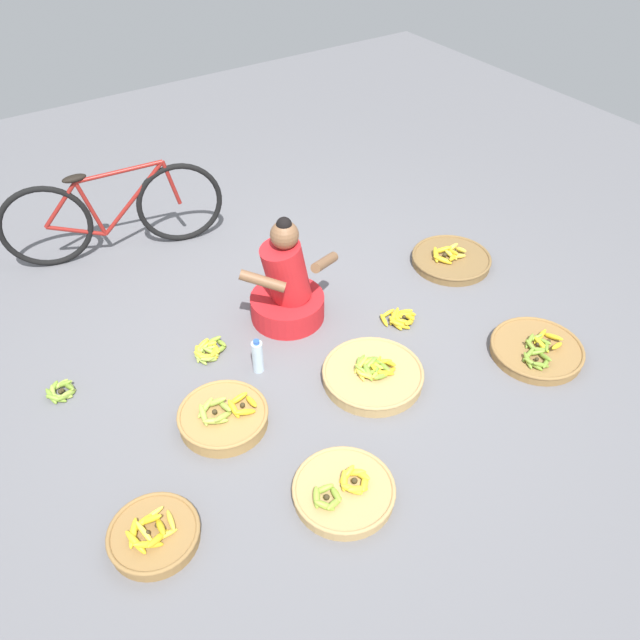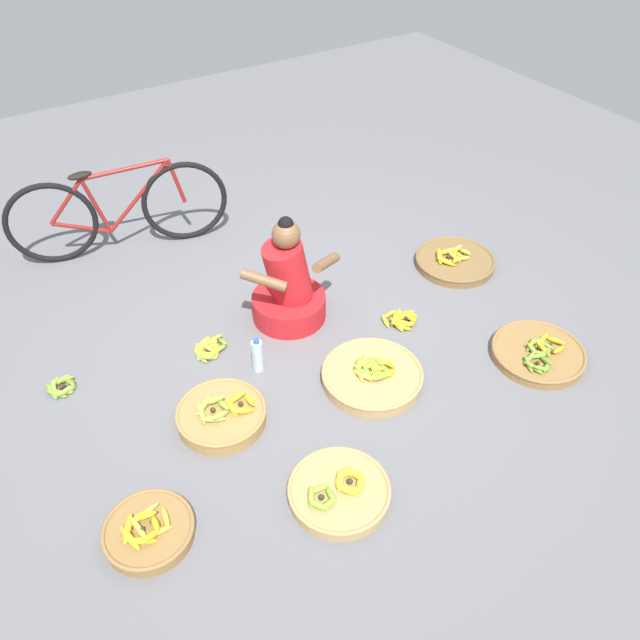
{
  "view_description": "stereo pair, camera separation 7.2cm",
  "coord_description": "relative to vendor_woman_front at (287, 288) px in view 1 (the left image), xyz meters",
  "views": [
    {
      "loc": [
        -1.68,
        -2.74,
        2.96
      ],
      "look_at": [
        0.0,
        -0.2,
        0.35
      ],
      "focal_mm": 35.95,
      "sensor_mm": 36.0,
      "label": 1
    },
    {
      "loc": [
        -1.62,
        -2.78,
        2.96
      ],
      "look_at": [
        0.0,
        -0.2,
        0.35
      ],
      "focal_mm": 35.95,
      "sensor_mm": 36.0,
      "label": 2
    }
  ],
  "objects": [
    {
      "name": "bicycle_leaning",
      "position": [
        -0.69,
        1.44,
        0.1
      ],
      "size": [
        1.67,
        0.43,
        0.73
      ],
      "color": "black",
      "rests_on": "ground"
    },
    {
      "name": "banana_basket_front_right",
      "position": [
        0.12,
        -0.83,
        -0.21
      ],
      "size": [
        0.65,
        0.65,
        0.15
      ],
      "color": "tan",
      "rests_on": "ground"
    },
    {
      "name": "water_bottle",
      "position": [
        -0.44,
        -0.35,
        -0.14
      ],
      "size": [
        0.07,
        0.07,
        0.26
      ],
      "color": "silver",
      "rests_on": "ground"
    },
    {
      "name": "banana_basket_front_center",
      "position": [
        -0.53,
        -1.44,
        -0.22
      ],
      "size": [
        0.56,
        0.56,
        0.14
      ],
      "color": "tan",
      "rests_on": "ground"
    },
    {
      "name": "loose_bananas_back_right",
      "position": [
        -0.64,
        -0.04,
        -0.23
      ],
      "size": [
        0.26,
        0.23,
        0.09
      ],
      "color": "#9EB747",
      "rests_on": "ground"
    },
    {
      "name": "ground_plane",
      "position": [
        -0.06,
        -0.3,
        -0.26
      ],
      "size": [
        10.0,
        10.0,
        0.0
      ],
      "primitive_type": "plane",
      "color": "slate"
    },
    {
      "name": "banana_basket_near_bicycle",
      "position": [
        -0.83,
        -0.63,
        -0.21
      ],
      "size": [
        0.54,
        0.54,
        0.17
      ],
      "color": "#A87F47",
      "rests_on": "ground"
    },
    {
      "name": "loose_bananas_back_center",
      "position": [
        0.63,
        -0.48,
        -0.23
      ],
      "size": [
        0.26,
        0.24,
        0.09
      ],
      "color": "gold",
      "rests_on": "ground"
    },
    {
      "name": "vendor_woman_front",
      "position": [
        0.0,
        0.0,
        0.0
      ],
      "size": [
        0.74,
        0.52,
        0.82
      ],
      "color": "red",
      "rests_on": "ground"
    },
    {
      "name": "banana_basket_front_left",
      "position": [
        1.41,
        -0.15,
        -0.22
      ],
      "size": [
        0.62,
        0.62,
        0.15
      ],
      "color": "brown",
      "rests_on": "ground"
    },
    {
      "name": "banana_basket_near_vendor",
      "position": [
        1.18,
        -1.24,
        -0.22
      ],
      "size": [
        0.61,
        0.61,
        0.14
      ],
      "color": "olive",
      "rests_on": "ground"
    },
    {
      "name": "banana_basket_mid_left",
      "position": [
        -1.47,
        -1.13,
        -0.21
      ],
      "size": [
        0.47,
        0.47,
        0.16
      ],
      "color": "olive",
      "rests_on": "ground"
    },
    {
      "name": "loose_bananas_mid_right",
      "position": [
        -1.57,
        0.14,
        -0.24
      ],
      "size": [
        0.2,
        0.2,
        0.08
      ],
      "color": "olive",
      "rests_on": "ground"
    }
  ]
}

